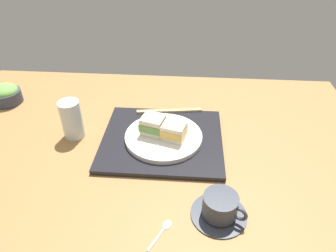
{
  "coord_description": "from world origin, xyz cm",
  "views": [
    {
      "loc": [
        -12.33,
        66.74,
        58.81
      ],
      "look_at": [
        -6.73,
        -7.19,
        5.0
      ],
      "focal_mm": 32.68,
      "sensor_mm": 36.0,
      "label": 1
    }
  ],
  "objects_px": {
    "salad_bowl": "(6,94)",
    "drinking_glass": "(72,120)",
    "chopsticks_pair": "(169,111)",
    "sandwich_far": "(153,125)",
    "teaspoon": "(164,228)",
    "sandwich_plate": "(164,137)",
    "coffee_cup": "(220,207)",
    "sandwich_near": "(174,131)"
  },
  "relations": [
    {
      "from": "salad_bowl",
      "to": "drinking_glass",
      "type": "xyz_separation_m",
      "value": [
        -0.31,
        0.18,
        0.03
      ]
    },
    {
      "from": "chopsticks_pair",
      "to": "sandwich_far",
      "type": "bearing_deg",
      "value": 74.47
    },
    {
      "from": "drinking_glass",
      "to": "teaspoon",
      "type": "bearing_deg",
      "value": 134.07
    },
    {
      "from": "sandwich_plate",
      "to": "coffee_cup",
      "type": "height_order",
      "value": "coffee_cup"
    },
    {
      "from": "sandwich_plate",
      "to": "chopsticks_pair",
      "type": "bearing_deg",
      "value": -92.6
    },
    {
      "from": "salad_bowl",
      "to": "teaspoon",
      "type": "distance_m",
      "value": 0.79
    },
    {
      "from": "sandwich_plate",
      "to": "sandwich_near",
      "type": "bearing_deg",
      "value": 161.78
    },
    {
      "from": "sandwich_near",
      "to": "sandwich_far",
      "type": "height_order",
      "value": "sandwich_far"
    },
    {
      "from": "coffee_cup",
      "to": "sandwich_plate",
      "type": "bearing_deg",
      "value": -59.45
    },
    {
      "from": "chopsticks_pair",
      "to": "drinking_glass",
      "type": "distance_m",
      "value": 0.32
    },
    {
      "from": "sandwich_far",
      "to": "drinking_glass",
      "type": "distance_m",
      "value": 0.25
    },
    {
      "from": "salad_bowl",
      "to": "sandwich_near",
      "type": "bearing_deg",
      "value": 162.03
    },
    {
      "from": "drinking_glass",
      "to": "chopsticks_pair",
      "type": "bearing_deg",
      "value": -154.68
    },
    {
      "from": "teaspoon",
      "to": "chopsticks_pair",
      "type": "bearing_deg",
      "value": -87.31
    },
    {
      "from": "sandwich_plate",
      "to": "coffee_cup",
      "type": "bearing_deg",
      "value": 120.55
    },
    {
      "from": "sandwich_plate",
      "to": "drinking_glass",
      "type": "distance_m",
      "value": 0.28
    },
    {
      "from": "sandwich_plate",
      "to": "chopsticks_pair",
      "type": "xyz_separation_m",
      "value": [
        -0.01,
        -0.15,
        -0.0
      ]
    },
    {
      "from": "sandwich_far",
      "to": "drinking_glass",
      "type": "relative_size",
      "value": 0.68
    },
    {
      "from": "salad_bowl",
      "to": "chopsticks_pair",
      "type": "xyz_separation_m",
      "value": [
        -0.6,
        0.04,
        -0.01
      ]
    },
    {
      "from": "sandwich_near",
      "to": "sandwich_plate",
      "type": "bearing_deg",
      "value": -18.22
    },
    {
      "from": "sandwich_near",
      "to": "drinking_glass",
      "type": "xyz_separation_m",
      "value": [
        0.31,
        -0.02,
        0.01
      ]
    },
    {
      "from": "sandwich_far",
      "to": "coffee_cup",
      "type": "distance_m",
      "value": 0.33
    },
    {
      "from": "sandwich_near",
      "to": "salad_bowl",
      "type": "bearing_deg",
      "value": -17.97
    },
    {
      "from": "coffee_cup",
      "to": "drinking_glass",
      "type": "xyz_separation_m",
      "value": [
        0.43,
        -0.27,
        0.03
      ]
    },
    {
      "from": "chopsticks_pair",
      "to": "coffee_cup",
      "type": "distance_m",
      "value": 0.43
    },
    {
      "from": "salad_bowl",
      "to": "drinking_glass",
      "type": "height_order",
      "value": "drinking_glass"
    },
    {
      "from": "chopsticks_pair",
      "to": "coffee_cup",
      "type": "xyz_separation_m",
      "value": [
        -0.15,
        0.41,
        0.01
      ]
    },
    {
      "from": "sandwich_plate",
      "to": "sandwich_near",
      "type": "xyz_separation_m",
      "value": [
        -0.03,
        0.01,
        0.03
      ]
    },
    {
      "from": "chopsticks_pair",
      "to": "coffee_cup",
      "type": "height_order",
      "value": "coffee_cup"
    },
    {
      "from": "sandwich_far",
      "to": "sandwich_near",
      "type": "bearing_deg",
      "value": 161.78
    },
    {
      "from": "coffee_cup",
      "to": "teaspoon",
      "type": "relative_size",
      "value": 1.51
    },
    {
      "from": "sandwich_plate",
      "to": "salad_bowl",
      "type": "bearing_deg",
      "value": -17.96
    },
    {
      "from": "chopsticks_pair",
      "to": "sandwich_plate",
      "type": "bearing_deg",
      "value": 87.4
    },
    {
      "from": "coffee_cup",
      "to": "salad_bowl",
      "type": "bearing_deg",
      "value": -31.22
    },
    {
      "from": "sandwich_far",
      "to": "teaspoon",
      "type": "relative_size",
      "value": 0.96
    },
    {
      "from": "drinking_glass",
      "to": "sandwich_far",
      "type": "bearing_deg",
      "value": 179.23
    },
    {
      "from": "sandwich_near",
      "to": "coffee_cup",
      "type": "distance_m",
      "value": 0.28
    },
    {
      "from": "sandwich_far",
      "to": "drinking_glass",
      "type": "xyz_separation_m",
      "value": [
        0.25,
        -0.0,
        0.0
      ]
    },
    {
      "from": "sandwich_far",
      "to": "drinking_glass",
      "type": "height_order",
      "value": "drinking_glass"
    },
    {
      "from": "sandwich_near",
      "to": "coffee_cup",
      "type": "height_order",
      "value": "sandwich_near"
    },
    {
      "from": "salad_bowl",
      "to": "chopsticks_pair",
      "type": "relative_size",
      "value": 0.47
    },
    {
      "from": "sandwich_plate",
      "to": "coffee_cup",
      "type": "distance_m",
      "value": 0.3
    }
  ]
}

